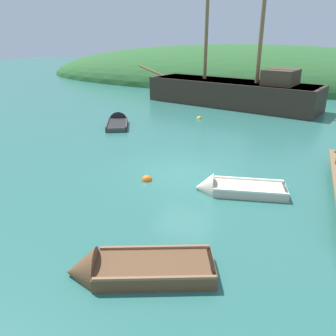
# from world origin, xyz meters

# --- Properties ---
(ground_plane) EXTENTS (120.00, 120.00, 0.00)m
(ground_plane) POSITION_xyz_m (0.00, 0.00, 0.00)
(ground_plane) COLOR #2D6B60
(shore_hill) EXTENTS (55.46, 21.24, 8.63)m
(shore_hill) POSITION_xyz_m (-2.74, 31.01, 0.00)
(shore_hill) COLOR #2D602D
(shore_hill) RESTS_ON ground
(sailing_ship) EXTENTS (16.57, 6.87, 13.72)m
(sailing_ship) POSITION_xyz_m (-1.14, 15.11, 0.78)
(sailing_ship) COLOR #38281E
(sailing_ship) RESTS_ON ground
(rowboat_center) EXTENTS (2.56, 3.46, 1.20)m
(rowboat_center) POSITION_xyz_m (-6.73, 6.16, 0.08)
(rowboat_center) COLOR black
(rowboat_center) RESTS_ON ground
(rowboat_far) EXTENTS (3.51, 1.90, 1.16)m
(rowboat_far) POSITION_xyz_m (2.26, -1.07, 0.09)
(rowboat_far) COLOR beige
(rowboat_far) RESTS_ON ground
(rowboat_portside) EXTENTS (3.80, 2.57, 1.21)m
(rowboat_portside) POSITION_xyz_m (0.87, -6.65, 0.11)
(rowboat_portside) COLOR brown
(rowboat_portside) RESTS_ON ground
(buoy_orange) EXTENTS (0.43, 0.43, 0.43)m
(buoy_orange) POSITION_xyz_m (-1.16, -1.28, 0.00)
(buoy_orange) COLOR orange
(buoy_orange) RESTS_ON ground
(buoy_yellow) EXTENTS (0.36, 0.36, 0.36)m
(buoy_yellow) POSITION_xyz_m (-2.28, 9.66, 0.00)
(buoy_yellow) COLOR yellow
(buoy_yellow) RESTS_ON ground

